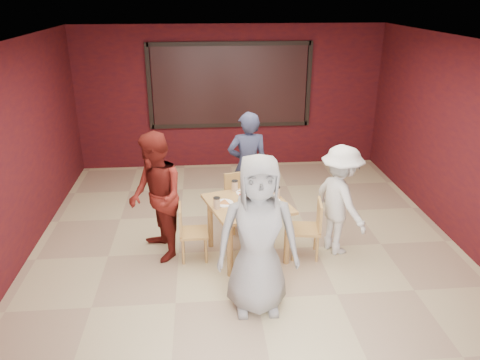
{
  "coord_description": "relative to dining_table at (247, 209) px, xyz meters",
  "views": [
    {
      "loc": [
        -0.6,
        -5.66,
        3.38
      ],
      "look_at": [
        -0.12,
        -0.11,
        1.11
      ],
      "focal_mm": 35.0,
      "sensor_mm": 36.0,
      "label": 1
    }
  ],
  "objects": [
    {
      "name": "floor",
      "position": [
        0.02,
        0.11,
        -0.69
      ],
      "size": [
        7.0,
        7.0,
        0.0
      ],
      "primitive_type": "plane",
      "color": "#C1B386",
      "rests_on": "ground"
    },
    {
      "name": "window_blinds",
      "position": [
        0.02,
        3.56,
        0.96
      ],
      "size": [
        3.0,
        0.02,
        1.5
      ],
      "primitive_type": "cube",
      "color": "black"
    },
    {
      "name": "dining_table",
      "position": [
        0.0,
        0.0,
        0.0
      ],
      "size": [
        1.23,
        1.23,
        0.94
      ],
      "color": "#B28A49",
      "rests_on": "floor"
    },
    {
      "name": "chair_front",
      "position": [
        0.03,
        -0.82,
        -0.23
      ],
      "size": [
        0.43,
        0.43,
        0.81
      ],
      "color": "tan",
      "rests_on": "floor"
    },
    {
      "name": "chair_back",
      "position": [
        -0.03,
        0.84,
        -0.21
      ],
      "size": [
        0.49,
        0.49,
        0.85
      ],
      "color": "tan",
      "rests_on": "floor"
    },
    {
      "name": "chair_left",
      "position": [
        -0.79,
        -0.03,
        -0.25
      ],
      "size": [
        0.38,
        0.38,
        0.77
      ],
      "color": "tan",
      "rests_on": "floor"
    },
    {
      "name": "chair_right",
      "position": [
        0.84,
        -0.1,
        -0.23
      ],
      "size": [
        0.44,
        0.44,
        0.81
      ],
      "color": "tan",
      "rests_on": "floor"
    },
    {
      "name": "diner_front",
      "position": [
        -0.01,
        -1.15,
        0.24
      ],
      "size": [
        0.91,
        0.6,
        1.84
      ],
      "primitive_type": "imported",
      "rotation": [
        0.0,
        0.0,
        -0.02
      ],
      "color": "gray",
      "rests_on": "floor"
    },
    {
      "name": "diner_back",
      "position": [
        0.12,
        1.17,
        0.17
      ],
      "size": [
        0.64,
        0.44,
        1.72
      ],
      "primitive_type": "imported",
      "rotation": [
        0.0,
        0.0,
        3.18
      ],
      "color": "#2E3452",
      "rests_on": "floor"
    },
    {
      "name": "diner_left",
      "position": [
        -1.2,
        0.09,
        0.18
      ],
      "size": [
        0.91,
        1.02,
        1.73
      ],
      "primitive_type": "imported",
      "rotation": [
        0.0,
        0.0,
        -1.21
      ],
      "color": "maroon",
      "rests_on": "floor"
    },
    {
      "name": "diner_right",
      "position": [
        1.25,
        0.01,
        0.08
      ],
      "size": [
        0.89,
        1.12,
        1.53
      ],
      "primitive_type": "imported",
      "rotation": [
        0.0,
        0.0,
        1.94
      ],
      "color": "white",
      "rests_on": "floor"
    }
  ]
}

